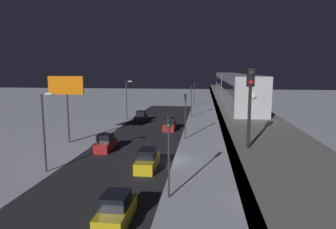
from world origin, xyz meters
TOP-DOWN VIEW (x-y plane):
  - ground_plane at (0.00, 0.00)m, footprint 240.00×240.00m
  - avenue_asphalt at (5.13, 0.00)m, footprint 11.00×96.00m
  - elevated_railway at (-7.32, -0.00)m, footprint 5.00×96.00m
  - subway_train at (-7.41, -11.70)m, footprint 2.94×36.87m
  - rail_signal at (-5.77, 15.61)m, footprint 0.36×0.41m
  - sedan_yellow at (1.93, 13.43)m, footprint 1.80×4.14m
  - sedan_red at (8.33, -3.18)m, footprint 1.80×4.10m
  - sedan_black at (8.33, -23.76)m, footprint 1.80×4.04m
  - sedan_red_2 at (1.93, -16.41)m, footprint 1.80×4.51m
  - sedan_yellow_2 at (1.93, 2.87)m, footprint 1.80×4.66m
  - traffic_light_near at (-0.97, 9.29)m, footprint 0.32×0.44m
  - traffic_light_mid at (-0.97, -10.34)m, footprint 0.32×0.44m
  - traffic_light_far at (-0.97, -29.97)m, footprint 0.32×0.44m
  - traffic_light_distant at (-0.97, -49.60)m, footprint 0.32×0.44m
  - commercial_billboard at (14.45, -6.14)m, footprint 4.80×0.36m
  - street_lamp_near at (11.20, 5.00)m, footprint 1.35×0.44m
  - street_lamp_far at (11.20, -25.00)m, footprint 1.35×0.44m

SIDE VIEW (x-z plane):
  - ground_plane at x=0.00m, z-range 0.00..0.00m
  - avenue_asphalt at x=5.13m, z-range 0.00..0.01m
  - sedan_red at x=8.33m, z-range -0.19..1.78m
  - sedan_yellow at x=1.93m, z-range -0.19..1.78m
  - sedan_black at x=8.33m, z-range -0.19..1.78m
  - sedan_red_2 at x=1.93m, z-range -0.19..1.78m
  - sedan_yellow_2 at x=1.93m, z-range -0.19..1.78m
  - traffic_light_near at x=-0.97m, z-range 1.00..7.40m
  - traffic_light_mid at x=-0.97m, z-range 1.00..7.40m
  - traffic_light_far at x=-0.97m, z-range 1.00..7.40m
  - traffic_light_distant at x=-0.97m, z-range 1.00..7.40m
  - street_lamp_near at x=11.20m, z-range 0.99..8.64m
  - street_lamp_far at x=11.20m, z-range 0.99..8.64m
  - elevated_railway at x=-7.32m, z-range 2.12..7.90m
  - commercial_billboard at x=14.45m, z-range 2.38..11.28m
  - subway_train at x=-7.41m, z-range 5.86..9.26m
  - rail_signal at x=-5.77m, z-range 6.50..10.50m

